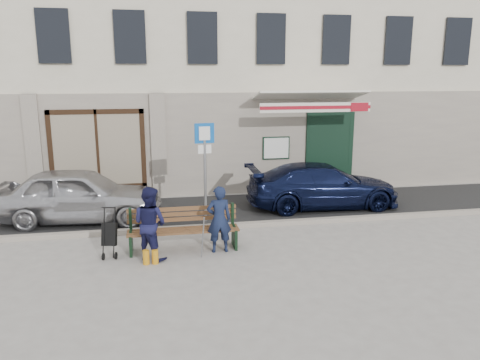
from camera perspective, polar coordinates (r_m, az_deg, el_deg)
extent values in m
plane|color=#9E9991|center=(10.30, -1.31, -8.59)|extent=(80.00, 80.00, 0.00)
cube|color=#282828|center=(13.21, -3.43, -3.73)|extent=(60.00, 3.20, 0.01)
cube|color=#9E9384|center=(11.68, -2.47, -5.67)|extent=(60.00, 0.18, 0.12)
cube|color=beige|center=(18.08, -5.82, 16.66)|extent=(20.00, 7.00, 10.00)
cube|color=#9E9384|center=(14.68, -4.40, 4.30)|extent=(20.00, 0.12, 3.20)
cube|color=maroon|center=(14.77, -16.89, 3.64)|extent=(2.50, 0.12, 2.00)
cube|color=black|center=(15.60, 10.82, 3.50)|extent=(1.60, 0.10, 2.60)
cube|color=black|center=(16.05, 10.21, 3.42)|extent=(1.25, 0.90, 2.40)
cube|color=white|center=(15.00, 4.44, 3.90)|extent=(0.80, 0.03, 0.65)
cube|color=white|center=(14.88, 8.18, 10.05)|extent=(3.40, 1.72, 0.42)
cube|color=white|center=(14.09, 9.25, 8.73)|extent=(3.40, 0.05, 0.28)
cube|color=maroon|center=(14.06, 9.29, 8.72)|extent=(3.40, 0.02, 0.10)
imported|color=#B8B8BD|center=(12.77, -19.00, -1.73)|extent=(4.32, 2.09, 1.42)
imported|color=black|center=(13.63, 10.04, -0.66)|extent=(4.40, 1.88, 1.26)
cylinder|color=gray|center=(11.52, -4.27, 0.22)|extent=(0.07, 0.07, 2.51)
cube|color=#0C50A9|center=(11.33, -4.36, 5.71)|extent=(0.48, 0.10, 0.48)
cube|color=white|center=(11.30, -4.35, 5.69)|extent=(0.27, 0.06, 0.33)
cube|color=white|center=(11.38, -4.33, 3.78)|extent=(0.33, 0.08, 0.21)
cube|color=brown|center=(10.25, -6.90, -6.12)|extent=(2.40, 0.50, 0.04)
cube|color=brown|center=(10.43, -7.04, -4.12)|extent=(2.40, 0.10, 0.36)
cube|color=black|center=(10.33, -13.13, -7.55)|extent=(0.06, 0.50, 0.45)
cube|color=black|center=(10.44, -0.68, -6.98)|extent=(0.06, 0.50, 0.45)
cube|color=white|center=(10.21, -2.65, -5.94)|extent=(0.34, 0.25, 0.11)
cylinder|color=gray|center=(9.63, -4.56, -7.02)|extent=(0.07, 0.34, 0.96)
cylinder|color=orange|center=(9.73, -11.38, -9.22)|extent=(0.13, 0.13, 0.30)
cylinder|color=orange|center=(9.73, -10.30, -9.18)|extent=(0.13, 0.13, 0.30)
imported|color=#151D39|center=(10.02, -2.57, -4.81)|extent=(0.54, 0.37, 1.46)
imported|color=#15163A|center=(9.80, -10.92, -5.19)|extent=(0.95, 0.93, 1.54)
cylinder|color=black|center=(10.18, -16.33, -8.95)|extent=(0.06, 0.15, 0.15)
cylinder|color=black|center=(10.16, -14.88, -8.91)|extent=(0.06, 0.15, 0.15)
cube|color=black|center=(10.23, -15.64, -6.38)|extent=(0.35, 0.32, 0.50)
cylinder|color=black|center=(10.19, -15.76, -3.26)|extent=(0.28, 0.08, 0.02)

